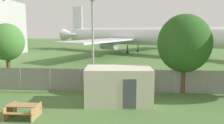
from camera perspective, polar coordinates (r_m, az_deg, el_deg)
perimeter_fence at (r=18.12m, az=-8.26°, el=-4.65°), size 56.07×0.07×1.85m
airplane at (r=46.91m, az=7.08°, el=6.59°), size 42.16×35.95×10.92m
portable_cabin at (r=14.99m, az=1.70°, el=-6.10°), size 4.60×2.88×2.47m
picnic_bench_near_cabin at (r=13.76m, az=-22.24°, el=-11.39°), size 1.79×1.42×0.76m
tree_left_of_cabin at (r=17.93m, az=18.35°, el=4.59°), size 4.12×4.12×6.22m
tree_behind_benches at (r=23.59m, az=-25.75°, el=4.66°), size 3.28×3.28×5.63m
light_mast at (r=16.67m, az=-5.05°, el=7.04°), size 0.44×0.44×7.50m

